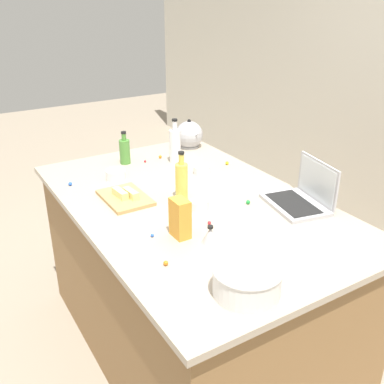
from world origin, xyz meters
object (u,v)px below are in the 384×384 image
object	(u,v)px
ramekin_wide	(199,205)
candy_bag	(180,218)
bottle_oil	(182,180)
kitchen_timer	(210,235)
butter_stick_right	(131,193)
bottle_vinegar	(175,145)
bottle_olive	(125,151)
butter_stick_left	(120,193)
ramekin_small	(202,170)
ramekin_medium	(116,174)
mixing_bowl_large	(247,280)
laptop	(302,196)
cutting_board	(125,198)
kettle	(189,135)

from	to	relation	value
ramekin_wide	candy_bag	world-z (taller)	candy_bag
bottle_oil	kitchen_timer	bearing A→B (deg)	-14.68
butter_stick_right	candy_bag	world-z (taller)	candy_bag
bottle_oil	butter_stick_right	bearing A→B (deg)	-118.80
bottle_vinegar	bottle_oil	size ratio (longest dim) A/B	1.07
bottle_olive	ramekin_wide	size ratio (longest dim) A/B	2.27
bottle_vinegar	kitchen_timer	xyz separation A→B (m)	(0.89, -0.34, -0.07)
ramekin_wide	kitchen_timer	xyz separation A→B (m)	(0.28, -0.13, 0.01)
butter_stick_left	candy_bag	distance (m)	0.47
butter_stick_right	ramekin_small	xyz separation A→B (m)	(-0.11, 0.48, -0.01)
ramekin_medium	mixing_bowl_large	bearing A→B (deg)	-0.50
bottle_oil	candy_bag	world-z (taller)	bottle_oil
bottle_oil	candy_bag	distance (m)	0.36
bottle_olive	kitchen_timer	xyz separation A→B (m)	(1.02, -0.07, -0.04)
laptop	butter_stick_right	distance (m)	0.83
laptop	bottle_olive	world-z (taller)	laptop
cutting_board	ramekin_medium	size ratio (longest dim) A/B	2.67
bottle_olive	ramekin_small	size ratio (longest dim) A/B	2.18
laptop	kettle	bearing A→B (deg)	-179.42
bottle_vinegar	kettle	xyz separation A→B (m)	(-0.20, 0.22, -0.03)
laptop	ramekin_medium	size ratio (longest dim) A/B	3.19
butter_stick_left	ramekin_small	distance (m)	0.53
laptop	butter_stick_left	world-z (taller)	laptop
bottle_olive	ramekin_medium	size ratio (longest dim) A/B	1.81
laptop	bottle_olive	bearing A→B (deg)	-152.97
ramekin_small	ramekin_wide	bearing A→B (deg)	-34.05
bottle_olive	bottle_oil	bearing A→B (deg)	3.44
butter_stick_right	ramekin_small	size ratio (longest dim) A/B	1.22
laptop	ramekin_medium	world-z (taller)	laptop
butter_stick_left	mixing_bowl_large	bearing A→B (deg)	4.66
ramekin_wide	ramekin_medium	bearing A→B (deg)	-160.24
cutting_board	butter_stick_right	size ratio (longest dim) A/B	2.63
ramekin_small	kitchen_timer	bearing A→B (deg)	-29.90
butter_stick_left	cutting_board	bearing A→B (deg)	76.41
candy_bag	butter_stick_left	bearing A→B (deg)	-170.68
bottle_vinegar	ramekin_medium	xyz separation A→B (m)	(0.06, -0.41, -0.08)
kettle	ramekin_medium	bearing A→B (deg)	-67.49
bottle_oil	bottle_olive	bearing A→B (deg)	-176.56
ramekin_wide	bottle_vinegar	bearing A→B (deg)	160.71
kitchen_timer	bottle_vinegar	bearing A→B (deg)	159.18
ramekin_medium	kitchen_timer	distance (m)	0.83
bottle_vinegar	bottle_oil	xyz separation A→B (m)	(0.47, -0.23, -0.01)
kettle	kitchen_timer	xyz separation A→B (m)	(1.09, -0.56, -0.04)
ramekin_small	ramekin_medium	xyz separation A→B (m)	(-0.18, -0.44, 0.00)
butter_stick_right	ramekin_small	distance (m)	0.49
cutting_board	kitchen_timer	bearing A→B (deg)	13.20
cutting_board	candy_bag	size ratio (longest dim) A/B	1.70
mixing_bowl_large	kettle	size ratio (longest dim) A/B	1.13
bottle_oil	butter_stick_left	distance (m)	0.31
ramekin_wide	laptop	bearing A→B (deg)	62.98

